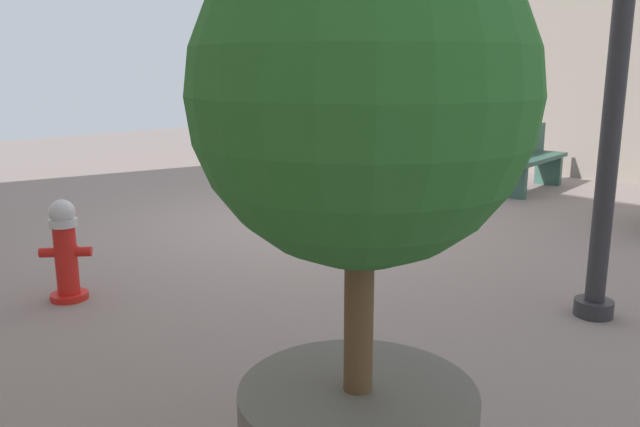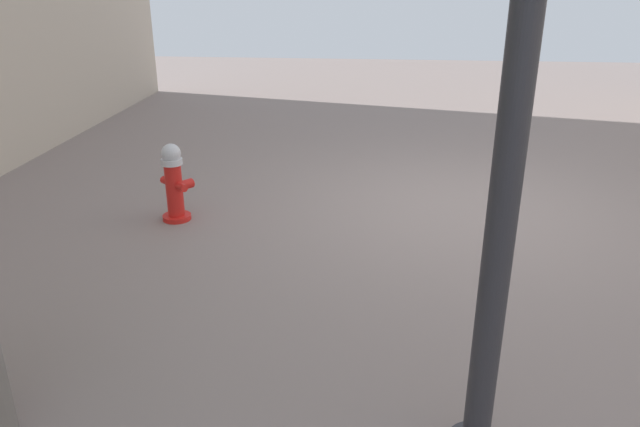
{
  "view_description": "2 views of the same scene",
  "coord_description": "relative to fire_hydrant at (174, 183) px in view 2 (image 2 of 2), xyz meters",
  "views": [
    {
      "loc": [
        4.92,
        5.41,
        1.79
      ],
      "look_at": [
        1.47,
        1.92,
        0.68
      ],
      "focal_mm": 36.12,
      "sensor_mm": 36.0,
      "label": 1
    },
    {
      "loc": [
        0.9,
        6.23,
        2.4
      ],
      "look_at": [
        1.33,
        1.78,
        0.61
      ],
      "focal_mm": 34.14,
      "sensor_mm": 36.0,
      "label": 2
    }
  ],
  "objects": [
    {
      "name": "fire_hydrant",
      "position": [
        0.0,
        0.0,
        0.0
      ],
      "size": [
        0.35,
        0.35,
        0.8
      ],
      "color": "red",
      "rests_on": "ground_plane"
    },
    {
      "name": "ground_plane",
      "position": [
        -2.93,
        -0.58,
        -0.4
      ],
      "size": [
        23.4,
        23.4,
        0.0
      ],
      "primitive_type": "plane",
      "color": "gray"
    }
  ]
}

